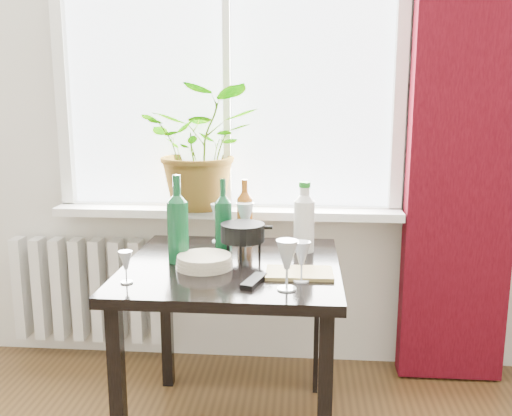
# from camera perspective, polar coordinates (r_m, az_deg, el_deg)

# --- Properties ---
(window) EXTENTS (1.72, 0.08, 1.62)m
(window) POSITION_cam_1_polar(r_m,az_deg,el_deg) (2.86, -2.89, 15.30)
(window) COLOR white
(window) RESTS_ON ground
(windowsill) EXTENTS (1.72, 0.20, 0.04)m
(windowsill) POSITION_cam_1_polar(r_m,az_deg,el_deg) (2.85, -2.92, -0.35)
(windowsill) COLOR white
(windowsill) RESTS_ON ground
(curtain) EXTENTS (0.50, 0.12, 2.56)m
(curtain) POSITION_cam_1_polar(r_m,az_deg,el_deg) (2.83, 20.21, 8.50)
(curtain) COLOR #36040C
(curtain) RESTS_ON ground
(radiator) EXTENTS (0.80, 0.10, 0.55)m
(radiator) POSITION_cam_1_polar(r_m,az_deg,el_deg) (3.19, -16.38, -7.83)
(radiator) COLOR silver
(radiator) RESTS_ON ground
(table) EXTENTS (0.85, 0.85, 0.74)m
(table) POSITION_cam_1_polar(r_m,az_deg,el_deg) (2.31, -2.41, -7.78)
(table) COLOR black
(table) RESTS_ON ground
(potted_plant) EXTENTS (0.57, 0.50, 0.61)m
(potted_plant) POSITION_cam_1_polar(r_m,az_deg,el_deg) (2.80, -5.35, 6.12)
(potted_plant) COLOR #257820
(potted_plant) RESTS_ON windowsill
(wine_bottle_left) EXTENTS (0.09, 0.09, 0.36)m
(wine_bottle_left) POSITION_cam_1_polar(r_m,az_deg,el_deg) (2.29, -7.85, -0.99)
(wine_bottle_left) COLOR #0D4621
(wine_bottle_left) RESTS_ON table
(wine_bottle_right) EXTENTS (0.08, 0.08, 0.31)m
(wine_bottle_right) POSITION_cam_1_polar(r_m,az_deg,el_deg) (2.44, -3.30, -0.64)
(wine_bottle_right) COLOR #0B3C1E
(wine_bottle_right) RESTS_ON table
(bottle_amber) EXTENTS (0.07, 0.07, 0.30)m
(bottle_amber) POSITION_cam_1_polar(r_m,az_deg,el_deg) (2.58, -1.12, -0.18)
(bottle_amber) COLOR brown
(bottle_amber) RESTS_ON table
(cleaning_bottle) EXTENTS (0.10, 0.10, 0.31)m
(cleaning_bottle) POSITION_cam_1_polar(r_m,az_deg,el_deg) (2.43, 4.84, -0.82)
(cleaning_bottle) COLOR silver
(cleaning_bottle) RESTS_ON table
(wineglass_front_right) EXTENTS (0.10, 0.10, 0.18)m
(wineglass_front_right) POSITION_cam_1_polar(r_m,az_deg,el_deg) (1.97, 3.11, -5.66)
(wineglass_front_right) COLOR silver
(wineglass_front_right) RESTS_ON table
(wineglass_far_right) EXTENTS (0.08, 0.08, 0.15)m
(wineglass_far_right) POSITION_cam_1_polar(r_m,az_deg,el_deg) (2.06, 4.58, -5.33)
(wineglass_far_right) COLOR silver
(wineglass_far_right) RESTS_ON table
(wineglass_back_center) EXTENTS (0.11, 0.11, 0.19)m
(wineglass_back_center) POSITION_cam_1_polar(r_m,az_deg,el_deg) (2.55, -1.08, -1.50)
(wineglass_back_center) COLOR silver
(wineglass_back_center) RESTS_ON table
(wineglass_back_left) EXTENTS (0.10, 0.10, 0.18)m
(wineglass_back_left) POSITION_cam_1_polar(r_m,az_deg,el_deg) (2.59, -3.72, -1.46)
(wineglass_back_left) COLOR silver
(wineglass_back_left) RESTS_ON table
(wineglass_front_left) EXTENTS (0.06, 0.06, 0.12)m
(wineglass_front_left) POSITION_cam_1_polar(r_m,az_deg,el_deg) (2.10, -12.88, -5.77)
(wineglass_front_left) COLOR silver
(wineglass_front_left) RESTS_ON table
(plate_stack) EXTENTS (0.24, 0.24, 0.05)m
(plate_stack) POSITION_cam_1_polar(r_m,az_deg,el_deg) (2.24, -5.17, -5.34)
(plate_stack) COLOR beige
(plate_stack) RESTS_ON table
(fondue_pot) EXTENTS (0.23, 0.21, 0.14)m
(fondue_pot) POSITION_cam_1_polar(r_m,az_deg,el_deg) (2.36, -1.34, -3.25)
(fondue_pot) COLOR black
(fondue_pot) RESTS_ON table
(tv_remote) EXTENTS (0.09, 0.17, 0.02)m
(tv_remote) POSITION_cam_1_polar(r_m,az_deg,el_deg) (2.06, -0.21, -7.29)
(tv_remote) COLOR black
(tv_remote) RESTS_ON table
(cutting_board) EXTENTS (0.25, 0.17, 0.01)m
(cutting_board) POSITION_cam_1_polar(r_m,az_deg,el_deg) (2.15, 4.36, -6.50)
(cutting_board) COLOR #A08848
(cutting_board) RESTS_ON table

